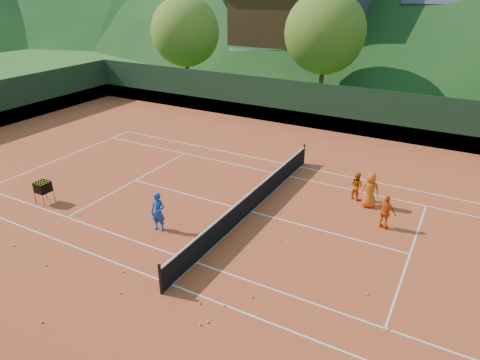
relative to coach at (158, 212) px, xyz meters
The scene contains 33 objects.
ground 3.98m from the coach, 51.07° to the left, with size 400.00×400.00×0.00m, color #2B541A.
clay_court 3.98m from the coach, 51.07° to the left, with size 40.00×24.00×0.02m, color #BB411E.
coach is the anchor object (origin of this frame).
student_a 8.70m from the coach, 46.83° to the left, with size 0.62×0.48×1.28m, color orange.
student_b 8.79m from the coach, 29.97° to the left, with size 0.82×0.34×1.41m, color #E95B14.
student_c 8.88m from the coach, 41.55° to the left, with size 0.76×0.50×1.56m, color #D95E13.
tennis_ball_0 1.16m from the coach, 59.46° to the left, with size 0.07×0.07×0.07m, color #DBF629.
tennis_ball_1 4.74m from the coach, 19.20° to the left, with size 0.07×0.07×0.07m, color #DBF629.
tennis_ball_2 5.67m from the coach, 87.36° to the right, with size 0.07×0.07×0.07m, color #DBF629.
tennis_ball_3 8.09m from the coach, ahead, with size 0.07×0.07×0.07m, color #DBF629.
tennis_ball_4 4.31m from the coach, behind, with size 0.07×0.07×0.07m, color #DBF629.
tennis_ball_7 2.90m from the coach, 76.63° to the right, with size 0.07×0.07×0.07m, color #DBF629.
tennis_ball_8 5.34m from the coach, 19.36° to the right, with size 0.07×0.07×0.07m, color #DBF629.
tennis_ball_10 3.78m from the coach, 168.56° to the right, with size 0.07×0.07×0.07m, color #DBF629.
tennis_ball_12 9.02m from the coach, ahead, with size 0.07×0.07×0.07m, color #DBF629.
tennis_ball_13 4.27m from the coach, 116.61° to the right, with size 0.07×0.07×0.07m, color #DBF629.
tennis_ball_14 4.72m from the coach, 36.53° to the right, with size 0.07×0.07×0.07m, color #DBF629.
tennis_ball_15 3.80m from the coach, 40.88° to the right, with size 0.07×0.07×0.07m, color #DBF629.
tennis_ball_16 2.58m from the coach, 129.70° to the left, with size 0.07×0.07×0.07m, color #DBF629.
tennis_ball_17 5.55m from the coach, 37.14° to the right, with size 0.07×0.07×0.07m, color #DBF629.
tennis_ball_18 5.55m from the coach, 39.44° to the right, with size 0.07×0.07×0.07m, color #DBF629.
tennis_ball_20 3.90m from the coach, 69.69° to the right, with size 0.07×0.07×0.07m, color #DBF629.
tennis_ball_22 5.16m from the coach, 29.21° to the right, with size 0.07×0.07×0.07m, color #DBF629.
tennis_ball_23 2.80m from the coach, 20.10° to the left, with size 0.07×0.07×0.07m, color #DBF629.
tennis_ball_24 5.34m from the coach, 138.27° to the right, with size 0.07×0.07×0.07m, color #DBF629.
court_lines 3.97m from the coach, 51.07° to the left, with size 23.83×11.03×0.00m.
tennis_net 3.91m from the coach, 51.07° to the left, with size 0.10×12.07×1.10m.
perimeter_fence 3.92m from the coach, 51.07° to the left, with size 40.40×24.24×3.00m.
ball_hopper 5.82m from the coach, behind, with size 0.57×0.57×1.00m.
chalet_left 34.23m from the coach, 102.88° to the left, with size 13.80×9.93×12.92m.
chalet_mid 38.21m from the coach, 77.15° to the left, with size 12.65×8.82×11.45m.
tree_a 25.35m from the coach, 122.80° to the left, with size 6.00×6.00×7.88m.
tree_b 23.49m from the coach, 93.86° to the left, with size 6.40×6.40×8.40m.
Camera 1 is at (7.26, -14.03, 8.84)m, focal length 32.00 mm.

